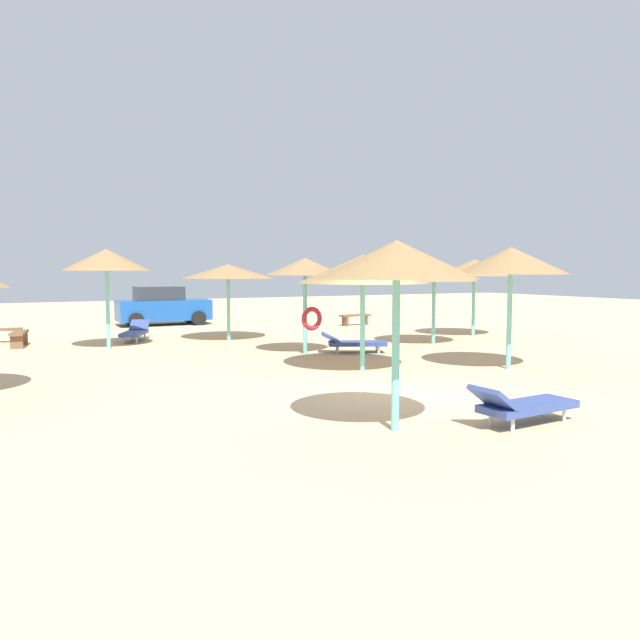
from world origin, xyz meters
The scene contains 15 objects.
ground_plane centered at (0.00, 0.00, 0.00)m, with size 80.00×80.00×0.00m, color #D1B284.
parasol_1 centered at (0.74, 5.37, 2.49)m, with size 2.31×2.31×2.80m.
parasol_2 centered at (-4.19, 9.21, 2.75)m, with size 2.64×2.64×3.10m.
parasol_3 centered at (-1.70, -2.78, 2.58)m, with size 2.43×2.43×2.88m.
parasol_5 centered at (4.07, 0.70, 2.66)m, with size 2.75×2.75×3.01m.
parasol_6 centered at (-0.13, 9.71, 2.40)m, with size 3.16×3.16×2.65m.
parasol_7 centered at (0.73, 2.16, 2.46)m, with size 3.19×3.19×2.81m.
parasol_8 centered at (8.47, 6.92, 2.53)m, with size 2.93×2.93×2.85m.
parasol_9 centered at (5.56, 5.58, 2.40)m, with size 2.83×2.83×2.73m.
lounger_1 centered at (2.10, 4.96, 0.31)m, with size 2.01×1.38×0.61m.
lounger_2 centered at (-3.06, 11.05, 0.31)m, with size 1.35×2.00×0.68m.
lounger_3 centered at (0.28, -3.42, 0.31)m, with size 1.93×0.76×0.69m.
bench_1 centered at (-6.66, 11.07, 0.35)m, with size 0.61×1.54×0.49m.
bench_2 centered at (6.70, 12.57, 0.35)m, with size 1.54×0.58×0.49m.
parked_car centered at (-0.84, 16.73, 0.82)m, with size 4.01×1.99×1.72m.
Camera 1 is at (-6.81, -10.19, 2.43)m, focal length 33.55 mm.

